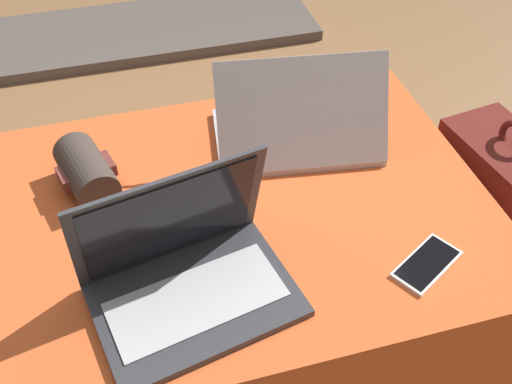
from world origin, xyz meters
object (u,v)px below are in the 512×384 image
Objects in this scene: cell_phone at (427,264)px; backpack at (488,215)px; laptop_far at (298,129)px; laptop_near at (187,272)px; wrist_brace at (86,171)px.

backpack reaches higher than cell_phone.
backpack is at bearing 172.80° from laptop_far.
laptop_far is (0.32, 0.34, -0.00)m from laptop_near.
wrist_brace is at bearing 74.94° from backpack.
laptop_far is at bearing 1.79° from wrist_brace.
laptop_far is 0.58m from backpack.
laptop_far reaches higher than cell_phone.
cell_phone is 0.86× the size of wrist_brace.
laptop_far is at bearing 35.10° from laptop_near.
laptop_far reaches higher than backpack.
wrist_brace is at bearing 9.80° from laptop_far.
laptop_near is 0.45m from cell_phone.
cell_phone is (0.12, -0.40, -0.04)m from laptop_far.
wrist_brace is (-0.15, 0.33, -0.01)m from laptop_near.
laptop_far is at bearing -12.63° from cell_phone.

